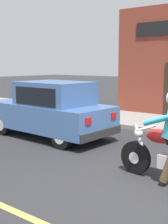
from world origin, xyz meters
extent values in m
plane|color=#2B2B2D|center=(0.00, 0.00, 0.00)|extent=(80.00, 80.00, 0.00)
cube|color=gray|center=(5.29, 3.00, 0.07)|extent=(2.60, 22.00, 0.14)
cylinder|color=black|center=(0.62, 0.54, 0.31)|extent=(0.18, 0.63, 0.62)
cylinder|color=silver|center=(0.62, 0.54, 0.31)|extent=(0.15, 0.23, 0.22)
ellipsoid|color=#B21919|center=(0.55, 0.04, 0.80)|extent=(0.36, 0.55, 0.24)
cylinder|color=silver|center=(0.61, 0.44, 0.62)|extent=(0.11, 0.33, 0.68)
cylinder|color=silver|center=(0.59, 0.32, 0.91)|extent=(0.56, 0.11, 0.04)
sphere|color=silver|center=(0.61, 0.49, 0.79)|extent=(0.16, 0.16, 0.16)
cylinder|color=#33B2D1|center=(0.35, 0.01, 1.12)|extent=(0.16, 0.53, 0.26)
cylinder|color=black|center=(1.12, 5.17, 0.30)|extent=(0.20, 0.61, 0.60)
cylinder|color=silver|center=(1.12, 5.17, 0.30)|extent=(0.21, 0.34, 0.33)
cylinder|color=black|center=(2.56, 5.11, 0.30)|extent=(0.20, 0.61, 0.60)
cylinder|color=silver|center=(2.56, 5.11, 0.30)|extent=(0.21, 0.34, 0.33)
cylinder|color=black|center=(1.02, 2.78, 0.30)|extent=(0.20, 0.61, 0.60)
cylinder|color=silver|center=(1.02, 2.78, 0.30)|extent=(0.21, 0.34, 0.33)
cylinder|color=black|center=(2.46, 2.72, 0.30)|extent=(0.20, 0.61, 0.60)
cylinder|color=silver|center=(2.46, 2.72, 0.30)|extent=(0.21, 0.34, 0.33)
cube|color=#42669E|center=(1.79, 3.95, 0.60)|extent=(1.79, 3.76, 0.70)
cube|color=#42669E|center=(1.78, 3.70, 1.24)|extent=(1.52, 1.96, 0.66)
cube|color=black|center=(1.82, 4.56, 1.19)|extent=(1.34, 0.40, 0.51)
cube|color=black|center=(1.06, 3.72, 1.22)|extent=(0.09, 1.52, 0.46)
cube|color=black|center=(2.51, 3.67, 1.22)|extent=(0.09, 1.52, 0.46)
cube|color=red|center=(1.21, 2.11, 0.74)|extent=(0.20, 0.05, 0.16)
cube|color=silver|center=(2.38, 5.78, 0.72)|extent=(0.24, 0.05, 0.14)
cube|color=red|center=(2.22, 2.07, 0.74)|extent=(0.20, 0.05, 0.16)
cube|color=#28282B|center=(1.87, 5.77, 0.35)|extent=(1.61, 0.19, 0.20)
cube|color=#28282B|center=(1.72, 2.12, 0.35)|extent=(1.61, 0.19, 0.20)
camera|label=1|loc=(-4.43, -2.19, 2.05)|focal=50.00mm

